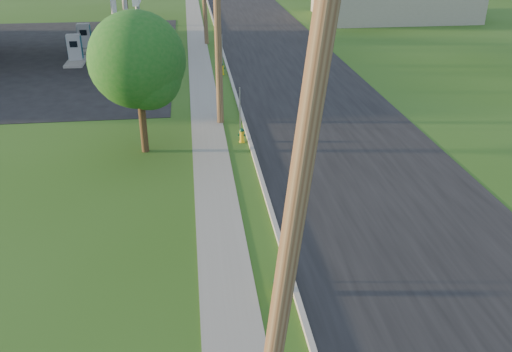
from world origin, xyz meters
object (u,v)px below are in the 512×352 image
(utility_pole_mid, at_px, (217,16))
(hydrant_mid, at_px, (242,135))
(fuel_pump_se, at_px, (85,40))
(tree_verge, at_px, (140,64))
(fuel_pump_ne, at_px, (75,52))
(utility_pole_near, at_px, (291,233))
(hydrant_near, at_px, (281,282))
(hydrant_far, at_px, (222,69))

(utility_pole_mid, bearing_deg, hydrant_mid, -73.62)
(fuel_pump_se, relative_size, tree_verge, 0.55)
(utility_pole_mid, distance_m, fuel_pump_ne, 16.31)
(fuel_pump_se, bearing_deg, utility_pole_near, -75.73)
(hydrant_near, distance_m, hydrant_mid, 10.66)
(hydrant_near, bearing_deg, fuel_pump_se, 107.61)
(utility_pole_near, distance_m, utility_pole_mid, 18.00)
(utility_pole_mid, distance_m, hydrant_near, 14.06)
(utility_pole_near, relative_size, hydrant_mid, 14.16)
(fuel_pump_se, relative_size, hydrant_far, 4.22)
(utility_pole_mid, xyz_separation_m, hydrant_near, (0.71, -13.28, -4.58))
(fuel_pump_se, height_order, hydrant_near, fuel_pump_se)
(utility_pole_mid, distance_m, hydrant_mid, 5.37)
(tree_verge, xyz_separation_m, hydrant_far, (3.92, 11.93, -3.35))
(utility_pole_mid, distance_m, fuel_pump_se, 19.65)
(hydrant_far, bearing_deg, utility_pole_mid, -94.28)
(fuel_pump_ne, xyz_separation_m, tree_verge, (5.64, -16.20, 2.99))
(tree_verge, height_order, hydrant_near, tree_verge)
(fuel_pump_ne, distance_m, tree_verge, 17.41)
(utility_pole_near, xyz_separation_m, hydrant_near, (0.71, 4.72, -4.43))
(hydrant_near, bearing_deg, tree_verge, 111.53)
(utility_pole_near, height_order, tree_verge, utility_pole_near)
(hydrant_far, bearing_deg, utility_pole_near, -91.40)
(hydrant_far, bearing_deg, hydrant_near, -89.85)
(fuel_pump_ne, distance_m, hydrant_mid, 18.38)
(tree_verge, distance_m, hydrant_near, 11.34)
(hydrant_mid, bearing_deg, hydrant_far, 90.60)
(tree_verge, bearing_deg, hydrant_near, -68.47)
(fuel_pump_se, distance_m, hydrant_mid, 21.88)
(utility_pole_near, bearing_deg, fuel_pump_se, 104.27)
(fuel_pump_ne, relative_size, hydrant_mid, 4.78)
(utility_pole_near, relative_size, hydrant_far, 12.50)
(utility_pole_near, xyz_separation_m, tree_verge, (-3.26, 14.80, -1.09))
(utility_pole_mid, height_order, hydrant_far, utility_pole_mid)
(fuel_pump_ne, xyz_separation_m, fuel_pump_se, (0.00, 4.00, 0.00))
(tree_verge, distance_m, hydrant_far, 12.99)
(fuel_pump_se, xyz_separation_m, tree_verge, (5.64, -20.20, 2.99))
(tree_verge, bearing_deg, fuel_pump_ne, 109.18)
(fuel_pump_se, bearing_deg, utility_pole_mid, -62.37)
(fuel_pump_se, relative_size, hydrant_mid, 4.78)
(fuel_pump_ne, distance_m, hydrant_far, 10.47)
(fuel_pump_se, xyz_separation_m, hydrant_near, (9.61, -30.28, -0.35))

